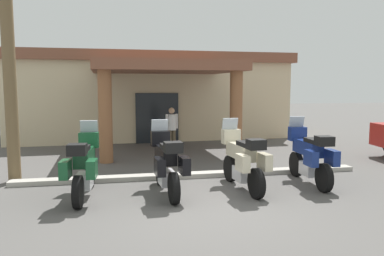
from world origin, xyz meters
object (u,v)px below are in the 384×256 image
object	(u,v)px
motel_building	(150,94)
pedestrian	(172,127)
motorcycle_green	(84,166)
motorcycle_cream	(243,160)
motorcycle_black	(167,163)
motorcycle_blue	(310,156)

from	to	relation	value
motel_building	pedestrian	world-z (taller)	motel_building
motorcycle_green	pedestrian	distance (m)	5.97
motel_building	motorcycle_green	world-z (taller)	motel_building
pedestrian	motorcycle_cream	bearing A→B (deg)	-18.79
motel_building	pedestrian	distance (m)	4.99
motorcycle_green	motorcycle_cream	size ratio (longest dim) A/B	1.00
motorcycle_cream	motorcycle_black	bearing A→B (deg)	86.80
motorcycle_black	pedestrian	xyz separation A→B (m)	(0.89, 5.41, 0.23)
pedestrian	motorcycle_blue	bearing A→B (deg)	-0.95
motorcycle_cream	motorcycle_blue	bearing A→B (deg)	-88.46
motorcycle_black	motorcycle_cream	xyz separation A→B (m)	(1.79, 0.03, 0.00)
motel_building	pedestrian	xyz separation A→B (m)	(0.37, -4.87, -1.05)
motel_building	motorcycle_blue	distance (m)	10.60
motel_building	motorcycle_cream	distance (m)	10.40
motorcycle_green	motorcycle_cream	distance (m)	3.58
motel_building	motorcycle_green	distance (m)	10.53
motorcycle_black	pedestrian	world-z (taller)	pedestrian
pedestrian	motorcycle_green	bearing A→B (deg)	-54.95
motorcycle_black	motorcycle_blue	bearing A→B (deg)	-90.28
motorcycle_cream	pedestrian	distance (m)	5.46
motorcycle_black	motorcycle_blue	distance (m)	3.58
motorcycle_blue	pedestrian	bearing A→B (deg)	30.26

